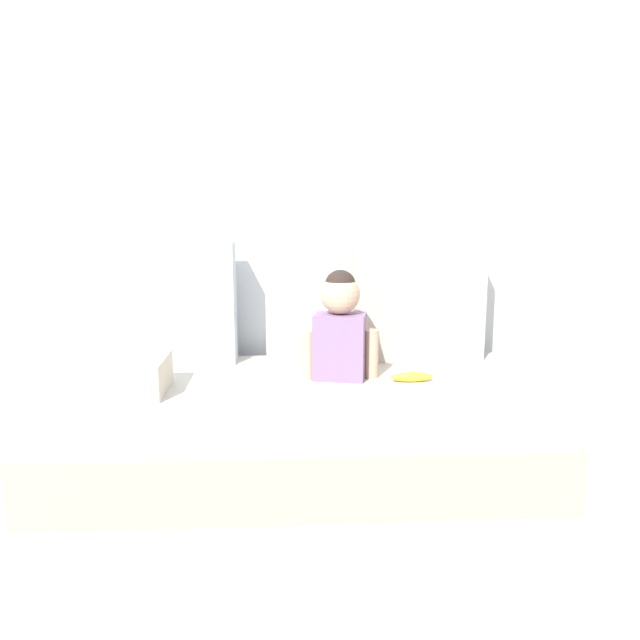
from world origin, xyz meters
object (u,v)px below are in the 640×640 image
toddler (340,325)px  folded_blanket (112,376)px  throw_pillow_left (176,303)px  throw_pillow_right (417,300)px  banana (412,377)px  couch (300,427)px

toddler → folded_blanket: size_ratio=1.11×
throw_pillow_left → throw_pillow_right: bearing=0.0°
throw_pillow_right → banana: 0.46m
throw_pillow_left → throw_pillow_right: 1.08m
banana → couch: bearing=176.3°
throw_pillow_right → toddler: bearing=-140.9°
throw_pillow_right → toddler: size_ratio=1.34×
throw_pillow_right → banana: size_ratio=3.49×
banana → folded_blanket: (-1.15, -0.08, 0.05)m
throw_pillow_left → folded_blanket: throw_pillow_left is taller
toddler → throw_pillow_left: bearing=156.7°
toddler → throw_pillow_right: bearing=39.1°
toddler → couch: bearing=-165.2°
couch → folded_blanket: bearing=-170.9°
couch → folded_blanket: size_ratio=4.92×
couch → toddler: 0.45m
couch → throw_pillow_right: 0.79m
throw_pillow_left → banana: bearing=-20.9°
toddler → banana: size_ratio=2.61×
banana → throw_pillow_left: bearing=159.1°
couch → toddler: (0.17, 0.04, 0.41)m
couch → throw_pillow_right: throw_pillow_right is taller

